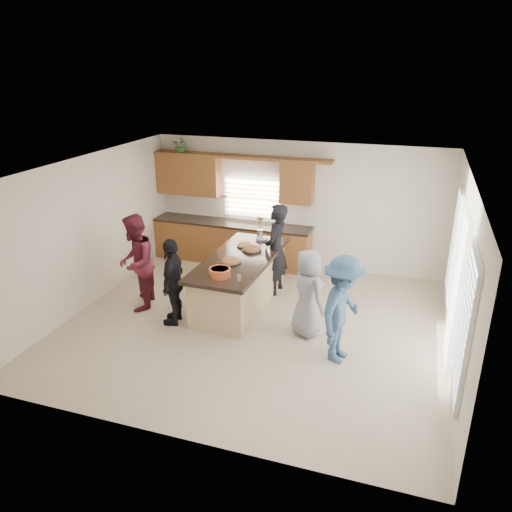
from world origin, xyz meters
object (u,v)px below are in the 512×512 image
(woman_left_back, at_px, (276,249))
(woman_right_front, at_px, (308,293))
(woman_left_front, at_px, (173,281))
(island, at_px, (240,282))
(salad_bowl, at_px, (220,272))
(woman_left_mid, at_px, (136,263))
(woman_right_back, at_px, (342,310))

(woman_left_back, xyz_separation_m, woman_right_front, (0.96, -1.42, -0.15))
(woman_left_back, bearing_deg, woman_right_front, 34.26)
(woman_left_back, bearing_deg, woman_left_front, -37.90)
(island, xyz_separation_m, woman_right_front, (1.46, -0.71, 0.31))
(island, height_order, salad_bowl, salad_bowl)
(woman_left_front, distance_m, woman_right_front, 2.35)
(woman_left_mid, bearing_deg, woman_left_front, 53.50)
(salad_bowl, distance_m, woman_left_back, 1.71)
(salad_bowl, xyz_separation_m, woman_left_front, (-0.84, -0.13, -0.24))
(salad_bowl, relative_size, woman_left_back, 0.20)
(woman_left_mid, height_order, woman_left_front, woman_left_mid)
(salad_bowl, relative_size, woman_right_front, 0.25)
(woman_left_mid, relative_size, woman_left_front, 1.15)
(woman_left_back, relative_size, woman_right_back, 1.06)
(woman_left_back, height_order, woman_right_back, woman_left_back)
(woman_left_mid, height_order, woman_right_back, woman_left_mid)
(woman_right_front, bearing_deg, woman_left_mid, 46.13)
(woman_left_back, bearing_deg, woman_right_back, 38.87)
(woman_left_back, height_order, woman_left_front, woman_left_back)
(salad_bowl, bearing_deg, woman_left_back, 72.06)
(woman_left_back, relative_size, woman_left_mid, 1.01)
(salad_bowl, xyz_separation_m, woman_right_front, (1.49, 0.20, -0.27))
(salad_bowl, bearing_deg, woman_left_mid, 174.22)
(woman_left_front, height_order, woman_right_front, woman_left_front)
(island, xyz_separation_m, woman_left_mid, (-1.77, -0.74, 0.46))
(salad_bowl, distance_m, woman_right_front, 1.53)
(island, bearing_deg, woman_left_back, 56.08)
(woman_left_front, relative_size, woman_right_front, 1.03)
(woman_left_mid, bearing_deg, woman_left_back, 104.50)
(woman_left_back, bearing_deg, salad_bowl, -17.94)
(island, distance_m, woman_right_front, 1.66)
(salad_bowl, height_order, woman_left_back, woman_left_back)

